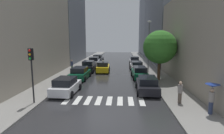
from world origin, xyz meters
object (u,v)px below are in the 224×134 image
parked_car_left_fifth (98,59)px  taxi_midroad (103,67)px  parked_car_left_fourth (94,62)px  pedestrian_by_kerb (180,92)px  parked_car_left_nearest (66,86)px  traffic_light_left_corner (31,64)px  pedestrian_near_tree (212,93)px  parked_car_left_second (80,73)px  street_tree_right (160,47)px  parked_car_right_fourth (134,61)px  pedestrian_foreground (72,65)px  parked_car_left_third (89,67)px  parked_car_right_nearest (147,85)px  parked_car_right_third (136,66)px  lamp_post_right (149,43)px  parked_car_right_second (139,73)px

parked_car_left_fifth → taxi_midroad: size_ratio=1.01×
parked_car_left_fourth → pedestrian_by_kerb: size_ratio=2.44×
parked_car_left_nearest → parked_car_left_fifth: size_ratio=0.93×
parked_car_left_fifth → traffic_light_left_corner: size_ratio=1.03×
pedestrian_near_tree → traffic_light_left_corner: traffic_light_left_corner is taller
parked_car_left_nearest → parked_car_left_second: (-0.10, 6.37, 0.01)m
street_tree_right → parked_car_right_fourth: bearing=98.6°
taxi_midroad → pedestrian_foreground: size_ratio=2.45×
parked_car_left_nearest → parked_car_left_third: 11.64m
pedestrian_foreground → traffic_light_left_corner: (0.90, -14.38, 2.19)m
parked_car_left_fourth → parked_car_right_fourth: (7.83, 1.32, -0.01)m
parked_car_left_third → pedestrian_foreground: pedestrian_foreground is taller
parked_car_left_third → taxi_midroad: 2.30m
parked_car_left_fifth → parked_car_right_nearest: bearing=-158.8°
parked_car_right_third → street_tree_right: size_ratio=0.76×
lamp_post_right → parked_car_right_second: bearing=-113.1°
parked_car_right_second → pedestrian_by_kerb: pedestrian_by_kerb is taller
parked_car_right_second → pedestrian_near_tree: pedestrian_near_tree is taller
parked_car_left_nearest → parked_car_left_second: 6.37m
parked_car_left_fourth → parked_car_right_second: (7.68, -10.47, -0.08)m
taxi_midroad → pedestrian_near_tree: 18.48m
pedestrian_by_kerb → parked_car_left_fifth: bearing=11.3°
parked_car_right_fourth → lamp_post_right: bearing=-168.4°
parked_car_right_second → street_tree_right: (2.19, -1.66, 3.45)m
parked_car_left_nearest → traffic_light_left_corner: 4.30m
parked_car_left_fourth → parked_car_right_second: bearing=-145.6°
parked_car_left_fifth → parked_car_right_fourth: bearing=-118.4°
street_tree_right → parked_car_left_second: bearing=176.3°
parked_car_left_fourth → pedestrian_foreground: pedestrian_foreground is taller
parked_car_left_fifth → parked_car_right_third: 13.13m
parked_car_left_fourth → taxi_midroad: bearing=-160.8°
parked_car_left_fourth → parked_car_left_fifth: parked_car_left_fourth is taller
pedestrian_by_kerb → traffic_light_left_corner: size_ratio=0.41×
parked_car_left_fifth → lamp_post_right: 16.03m
parked_car_right_third → parked_car_left_third: bearing=99.5°
parked_car_right_third → traffic_light_left_corner: bearing=147.8°
parked_car_left_second → parked_car_right_second: (7.76, 1.01, -0.01)m
parked_car_right_nearest → parked_car_right_third: 12.26m
pedestrian_foreground → parked_car_right_nearest: bearing=-106.1°
parked_car_right_fourth → pedestrian_foreground: (-10.34, -7.85, 0.29)m
lamp_post_right → parked_car_left_nearest: bearing=-129.5°
parked_car_left_third → parked_car_left_fifth: bearing=0.2°
parked_car_right_second → parked_car_right_fourth: bearing=-2.7°
pedestrian_foreground → parked_car_left_fifth: bearing=17.6°
parked_car_right_fourth → pedestrian_near_tree: 23.92m
parked_car_right_nearest → parked_car_right_second: 6.41m
parked_car_left_nearest → lamp_post_right: (9.36, 11.37, 3.80)m
parked_car_right_third → parked_car_right_fourth: bearing=-2.9°
parked_car_right_nearest → parked_car_right_second: (-0.12, 6.41, 0.01)m
parked_car_left_fourth → parked_car_right_second: parked_car_left_fourth is taller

